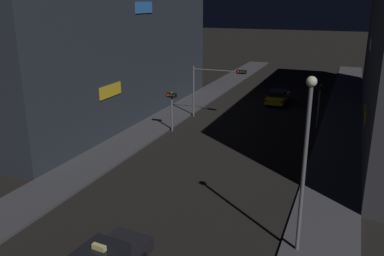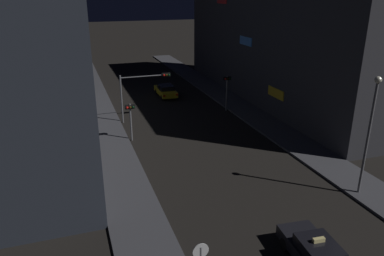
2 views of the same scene
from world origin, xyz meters
TOP-DOWN VIEW (x-y plane):
  - sidewalk_left at (-7.29, 32.02)m, footprint 3.20×68.04m
  - sidewalk_right at (7.29, 32.02)m, footprint 3.20×68.04m
  - far_car at (0.84, 38.46)m, footprint 1.83×4.45m
  - traffic_light_overhead at (-3.44, 30.87)m, footprint 4.86×0.42m
  - traffic_light_left_kerb at (-5.45, 26.12)m, footprint 0.80×0.42m
  - traffic_light_right_kerb at (5.45, 31.12)m, footprint 0.80×0.42m
  - street_lamp_near_block at (6.38, 12.77)m, footprint 0.41×0.41m

SIDE VIEW (x-z plane):
  - sidewalk_left at x=-7.29m, z-range 0.00..0.16m
  - sidewalk_right at x=7.29m, z-range 0.00..0.16m
  - far_car at x=0.84m, z-range 0.02..1.44m
  - traffic_light_left_kerb at x=-5.45m, z-range 0.73..3.96m
  - traffic_light_right_kerb at x=5.45m, z-range 0.81..4.51m
  - traffic_light_overhead at x=-3.44m, z-range 1.11..5.72m
  - street_lamp_near_block at x=6.38m, z-range 0.97..8.33m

